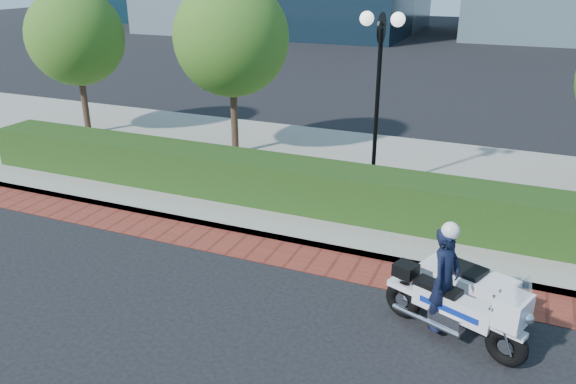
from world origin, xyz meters
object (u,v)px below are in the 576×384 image
at_px(lamppost, 379,75).
at_px(police_motorcycle, 459,291).
at_px(tree_b, 231,38).
at_px(tree_a, 76,37).

relative_size(lamppost, police_motorcycle, 1.87).
bearing_deg(lamppost, tree_b, 163.89).
height_order(tree_a, tree_b, tree_b).
bearing_deg(tree_a, lamppost, -7.41).
bearing_deg(tree_a, police_motorcycle, -25.88).
bearing_deg(police_motorcycle, lamppost, 139.68).
height_order(tree_b, police_motorcycle, tree_b).
xyz_separation_m(lamppost, tree_b, (-4.50, 1.30, 0.48)).
height_order(tree_a, police_motorcycle, tree_a).
relative_size(lamppost, tree_b, 0.86).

